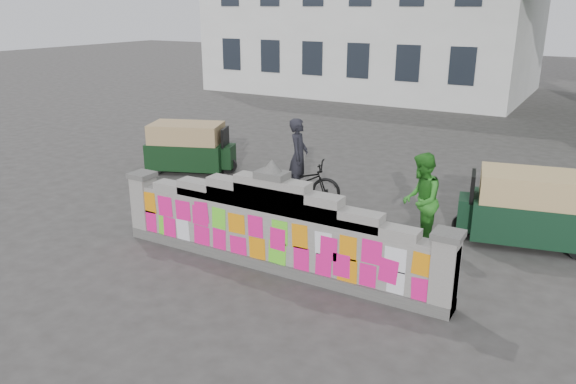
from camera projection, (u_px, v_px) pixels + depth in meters
name	position (u px, v px, depth m)	size (l,w,h in m)	color
ground	(273.00, 268.00, 10.02)	(100.00, 100.00, 0.00)	#383533
parapet_wall	(272.00, 229.00, 9.78)	(6.48, 0.44, 2.01)	#4C4C49
building	(376.00, 14.00, 30.11)	(16.00, 10.00, 8.90)	silver
cyclist_bike	(298.00, 182.00, 13.14)	(0.70, 2.00, 1.05)	black
cyclist_rider	(298.00, 167.00, 13.02)	(0.65, 0.43, 1.78)	black
pedestrian	(421.00, 200.00, 10.70)	(0.90, 0.70, 1.84)	#2D8624
rickshaw_left	(189.00, 147.00, 15.63)	(2.54, 1.83, 1.37)	black
rickshaw_right	(530.00, 207.00, 10.84)	(2.68, 1.64, 1.44)	black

